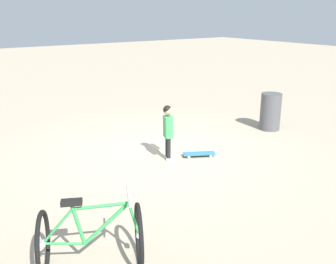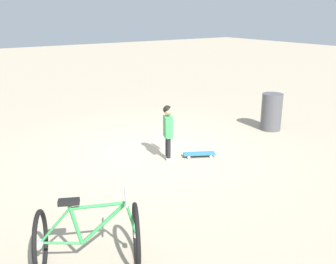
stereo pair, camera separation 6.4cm
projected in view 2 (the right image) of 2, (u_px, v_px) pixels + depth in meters
The scene contains 5 objects.
ground_plane at pixel (155, 152), 7.63m from camera, with size 50.00×50.00×0.00m, color tan.
child_person at pixel (168, 127), 7.04m from camera, with size 0.32×0.29×1.06m.
skateboard at pixel (199, 154), 7.36m from camera, with size 0.63×0.45×0.07m.
bicycle_near at pixel (89, 237), 4.10m from camera, with size 1.27×1.10×0.85m.
trash_bin at pixel (271, 112), 8.93m from camera, with size 0.48×0.48×0.87m, color #4C4C51.
Camera 2 is at (-3.81, -6.04, 2.71)m, focal length 40.57 mm.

